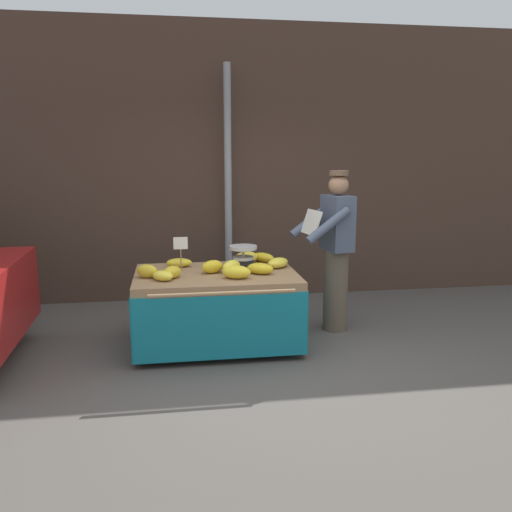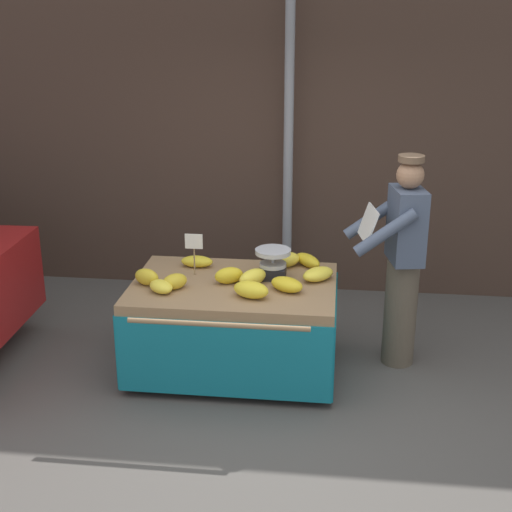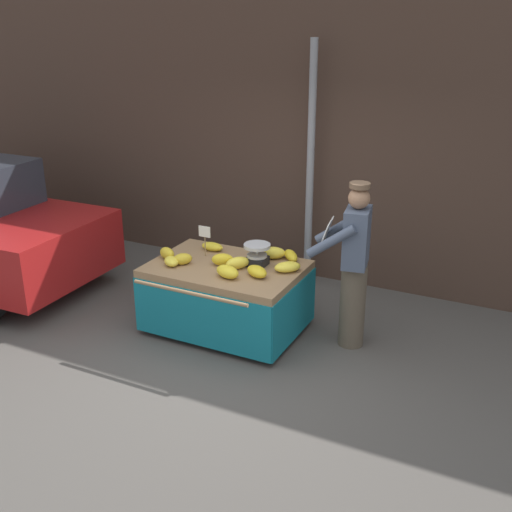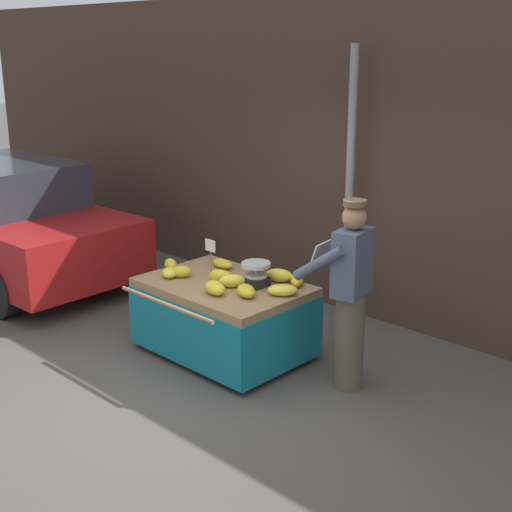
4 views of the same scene
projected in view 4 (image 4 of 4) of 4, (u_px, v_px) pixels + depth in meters
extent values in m
plane|color=#514C47|center=(199.00, 392.00, 6.22)|extent=(60.00, 60.00, 0.00)
cube|color=#473328|center=(379.00, 160.00, 7.53)|extent=(16.00, 0.24, 3.50)
cylinder|color=gray|center=(349.00, 188.00, 7.47)|extent=(0.09, 0.09, 2.96)
cube|color=#93704C|center=(224.00, 287.00, 6.79)|extent=(1.57, 1.09, 0.08)
cylinder|color=black|center=(178.00, 304.00, 7.37)|extent=(0.05, 0.66, 0.66)
cylinder|color=#B7B7BC|center=(176.00, 304.00, 7.39)|extent=(0.01, 0.12, 0.12)
cylinder|color=black|center=(278.00, 343.00, 6.43)|extent=(0.05, 0.66, 0.66)
cylinder|color=#B7B7BC|center=(280.00, 344.00, 6.41)|extent=(0.01, 0.12, 0.12)
cylinder|color=#4C4742|center=(257.00, 310.00, 7.22)|extent=(0.05, 0.05, 0.66)
cube|color=#147284|center=(182.00, 335.00, 6.52)|extent=(1.57, 0.02, 0.60)
cube|color=#147284|center=(262.00, 305.00, 7.27)|extent=(1.57, 0.02, 0.60)
cube|color=#147284|center=(173.00, 300.00, 7.41)|extent=(0.02, 1.09, 0.60)
cube|color=#147284|center=(284.00, 342.00, 6.37)|extent=(0.02, 1.09, 0.60)
cylinder|color=#93704C|center=(165.00, 304.00, 6.29)|extent=(1.26, 0.04, 0.04)
cube|color=black|center=(256.00, 282.00, 6.68)|extent=(0.20, 0.20, 0.09)
cylinder|color=#B7B7BC|center=(256.00, 272.00, 6.65)|extent=(0.02, 0.02, 0.11)
cylinder|color=#B7B7BC|center=(256.00, 264.00, 6.63)|extent=(0.28, 0.28, 0.03)
cylinder|color=#B7B7BC|center=(256.00, 275.00, 6.66)|extent=(0.21, 0.21, 0.03)
cylinder|color=#997A51|center=(211.00, 262.00, 7.07)|extent=(0.01, 0.01, 0.22)
cube|color=white|center=(210.00, 246.00, 7.02)|extent=(0.14, 0.01, 0.12)
ellipsoid|color=gold|center=(171.00, 265.00, 7.12)|extent=(0.23, 0.18, 0.13)
ellipsoid|color=gold|center=(297.00, 280.00, 6.71)|extent=(0.28, 0.30, 0.10)
ellipsoid|color=yellow|center=(283.00, 290.00, 6.43)|extent=(0.31, 0.31, 0.10)
ellipsoid|color=yellow|center=(279.00, 275.00, 6.80)|extent=(0.31, 0.26, 0.13)
ellipsoid|color=yellow|center=(169.00, 273.00, 6.93)|extent=(0.26, 0.25, 0.09)
ellipsoid|color=gold|center=(220.00, 276.00, 6.78)|extent=(0.26, 0.21, 0.13)
ellipsoid|color=yellow|center=(223.00, 263.00, 7.22)|extent=(0.27, 0.14, 0.09)
ellipsoid|color=gold|center=(181.00, 272.00, 6.93)|extent=(0.24, 0.24, 0.12)
ellipsoid|color=yellow|center=(215.00, 288.00, 6.46)|extent=(0.31, 0.24, 0.12)
ellipsoid|color=yellow|center=(233.00, 281.00, 6.65)|extent=(0.26, 0.29, 0.12)
ellipsoid|color=gold|center=(246.00, 291.00, 6.40)|extent=(0.31, 0.27, 0.11)
cylinder|color=brown|center=(349.00, 341.00, 6.19)|extent=(0.26, 0.26, 0.88)
cube|color=#475166|center=(353.00, 262.00, 5.98)|extent=(0.29, 0.41, 0.58)
sphere|color=#9E7051|center=(354.00, 217.00, 5.86)|extent=(0.21, 0.21, 0.21)
cylinder|color=brown|center=(355.00, 203.00, 5.83)|extent=(0.20, 0.20, 0.05)
cylinder|color=#475166|center=(319.00, 263.00, 5.92)|extent=(0.49, 0.17, 0.37)
cylinder|color=#475166|center=(341.00, 251.00, 6.26)|extent=(0.49, 0.17, 0.37)
cube|color=silver|center=(322.00, 255.00, 6.13)|extent=(0.15, 0.35, 0.25)
cube|color=#A51919|center=(8.00, 233.00, 9.09)|extent=(3.94, 1.80, 0.70)
cylinder|color=black|center=(115.00, 261.00, 8.95)|extent=(0.60, 0.20, 0.60)
cylinder|color=black|center=(1.00, 291.00, 7.84)|extent=(0.60, 0.20, 0.60)
cylinder|color=black|center=(17.00, 228.00, 10.51)|extent=(0.60, 0.20, 0.60)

